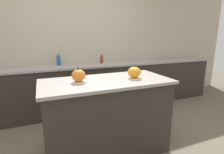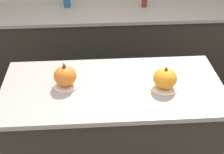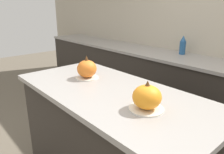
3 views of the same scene
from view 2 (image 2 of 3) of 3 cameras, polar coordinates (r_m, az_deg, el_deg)
The scene contains 4 objects.
kitchen_island at distance 2.48m, azimuth 0.11°, elevation -10.52°, with size 1.55×0.73×0.95m.
back_counter at distance 3.61m, azimuth -1.38°, elevation 5.21°, with size 6.00×0.60×0.92m.
pumpkin_cake_left at distance 2.16m, azimuth -8.56°, elevation 0.08°, with size 0.19×0.19×0.19m.
pumpkin_cake_right at distance 2.15m, azimuth 9.67°, elevation -0.37°, with size 0.20×0.20×0.17m.
Camera 2 is at (-0.12, -1.74, 2.24)m, focal length 50.00 mm.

